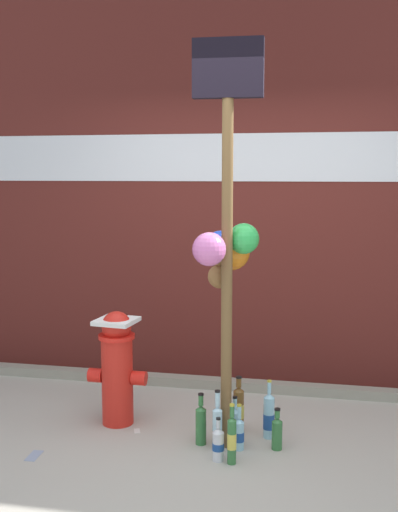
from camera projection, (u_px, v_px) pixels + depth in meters
The scene contains 17 objects.
ground_plane at pixel (208, 469), 3.83m from camera, with size 14.00×14.00×0.00m, color #ADA899.
building_wall at pixel (248, 182), 5.38m from camera, with size 10.00×0.21×3.45m.
curb_strip at pixel (240, 385), 5.22m from camera, with size 8.00×0.12×0.08m, color gray.
memorial_post at pixel (226, 224), 4.03m from camera, with size 0.44×0.55×2.62m.
fire_hydrant at pixel (117, 365), 4.48m from camera, with size 0.43×0.30×0.83m.
bottle_0 at pixel (269, 416), 4.26m from camera, with size 0.08×0.08×0.41m.
bottle_1 at pixel (232, 439), 3.88m from camera, with size 0.06×0.06×0.39m.
bottle_2 at pixel (235, 424), 4.20m from camera, with size 0.07×0.07×0.32m.
bottle_3 at pixel (239, 408), 4.38m from camera, with size 0.08×0.08×0.40m.
bottle_4 at pixel (277, 432), 4.09m from camera, with size 0.07×0.07×0.28m.
bottle_5 at pixel (217, 426), 4.06m from camera, with size 0.06×0.06×0.41m.
bottle_6 at pixel (218, 444), 3.93m from camera, with size 0.08×0.08×0.28m.
bottle_7 at pixel (239, 433), 4.08m from camera, with size 0.07×0.07×0.31m.
bottle_8 at pixel (201, 423), 4.16m from camera, with size 0.07×0.07×0.35m.
litter_0 at pixel (34, 455), 4.00m from camera, with size 0.15×0.07×0.01m, color #8C99B2.
litter_1 at pixel (137, 431), 4.39m from camera, with size 0.08×0.04×0.01m, color silver.
litter_2 at pixel (223, 427), 4.45m from camera, with size 0.13×0.05×0.01m, color silver.
Camera 1 is at (0.67, -3.56, 1.81)m, focal length 43.80 mm.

